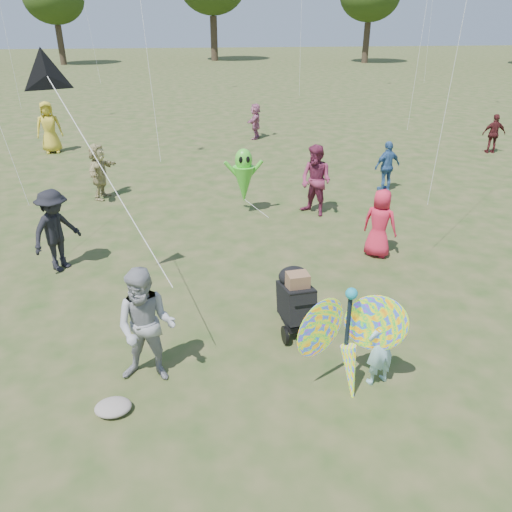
{
  "coord_description": "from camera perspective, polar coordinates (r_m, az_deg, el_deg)",
  "views": [
    {
      "loc": [
        -1.18,
        -6.01,
        4.78
      ],
      "look_at": [
        -0.2,
        1.5,
        1.1
      ],
      "focal_mm": 35.0,
      "sensor_mm": 36.0,
      "label": 1
    }
  ],
  "objects": [
    {
      "name": "crowd_c",
      "position": [
        15.42,
        14.76,
        9.89
      ],
      "size": [
        0.94,
        0.61,
        1.48
      ],
      "primitive_type": "imported",
      "rotation": [
        0.0,
        0.0,
        3.45
      ],
      "color": "#376299",
      "rests_on": "ground"
    },
    {
      "name": "butterfly_kite",
      "position": [
        6.92,
        10.6,
        -9.48
      ],
      "size": [
        1.74,
        0.75,
        1.81
      ],
      "color": "#E65024",
      "rests_on": "ground"
    },
    {
      "name": "delta_kite_rig",
      "position": [
        8.55,
        -22.67,
        18.3
      ],
      "size": [
        2.19,
        2.57,
        2.94
      ],
      "color": "black",
      "rests_on": "ground"
    },
    {
      "name": "crowd_d",
      "position": [
        14.92,
        -17.48,
        9.21
      ],
      "size": [
        0.84,
        1.53,
        1.58
      ],
      "primitive_type": "imported",
      "rotation": [
        0.0,
        0.0,
        1.3
      ],
      "color": "tan",
      "rests_on": "ground"
    },
    {
      "name": "crowd_b",
      "position": [
        10.83,
        -21.91,
        2.72
      ],
      "size": [
        1.18,
        1.27,
        1.71
      ],
      "primitive_type": "imported",
      "rotation": [
        0.0,
        0.0,
        0.92
      ],
      "color": "black",
      "rests_on": "ground"
    },
    {
      "name": "crowd_j",
      "position": [
        21.71,
        -0.06,
        15.15
      ],
      "size": [
        0.87,
        1.41,
        1.45
      ],
      "primitive_type": "imported",
      "rotation": [
        0.0,
        0.0,
        4.36
      ],
      "color": "#B16587",
      "rests_on": "ground"
    },
    {
      "name": "crowd_a",
      "position": [
        11.01,
        13.97,
        3.64
      ],
      "size": [
        0.87,
        0.83,
        1.5
      ],
      "primitive_type": "imported",
      "rotation": [
        0.0,
        0.0,
        2.46
      ],
      "color": "red",
      "rests_on": "ground"
    },
    {
      "name": "jogging_stroller",
      "position": [
        8.21,
        4.56,
        -4.66
      ],
      "size": [
        0.56,
        1.08,
        1.09
      ],
      "rotation": [
        0.0,
        0.0,
        0.11
      ],
      "color": "black",
      "rests_on": "ground"
    },
    {
      "name": "grey_bag",
      "position": [
        7.17,
        -16.02,
        -16.29
      ],
      "size": [
        0.49,
        0.4,
        0.15
      ],
      "primitive_type": "ellipsoid",
      "color": "gray",
      "rests_on": "ground"
    },
    {
      "name": "crowd_g",
      "position": [
        20.84,
        -22.58,
        13.42
      ],
      "size": [
        1.04,
        0.8,
        1.9
      ],
      "primitive_type": "imported",
      "rotation": [
        0.0,
        0.0,
        0.23
      ],
      "color": "gold",
      "rests_on": "ground"
    },
    {
      "name": "crowd_h",
      "position": [
        21.3,
        25.54,
        12.49
      ],
      "size": [
        0.89,
        0.47,
        1.45
      ],
      "primitive_type": "imported",
      "rotation": [
        0.0,
        0.0,
        2.99
      ],
      "color": "#4B191B",
      "rests_on": "ground"
    },
    {
      "name": "adult_man",
      "position": [
        7.13,
        -12.43,
        -7.91
      ],
      "size": [
        0.97,
        0.82,
        1.76
      ],
      "primitive_type": "imported",
      "rotation": [
        0.0,
        0.0,
        -0.19
      ],
      "color": "#96979C",
      "rests_on": "ground"
    },
    {
      "name": "ground",
      "position": [
        7.77,
        2.95,
        -12.1
      ],
      "size": [
        160.0,
        160.0,
        0.0
      ],
      "primitive_type": "plane",
      "color": "#51592B",
      "rests_on": "ground"
    },
    {
      "name": "child_girl",
      "position": [
        7.26,
        14.05,
        -10.04
      ],
      "size": [
        0.51,
        0.41,
        1.22
      ],
      "primitive_type": "imported",
      "rotation": [
        0.0,
        0.0,
        3.44
      ],
      "color": "#9ED2DF",
      "rests_on": "ground"
    },
    {
      "name": "crowd_e",
      "position": [
        13.07,
        6.85,
        8.54
      ],
      "size": [
        1.1,
        1.13,
        1.83
      ],
      "primitive_type": "imported",
      "rotation": [
        0.0,
        0.0,
        5.39
      ],
      "color": "#7B2947",
      "rests_on": "ground"
    },
    {
      "name": "alien_kite",
      "position": [
        13.02,
        -1.41,
        8.9
      ],
      "size": [
        1.12,
        0.69,
        1.74
      ],
      "color": "#4AC72E",
      "rests_on": "ground"
    }
  ]
}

